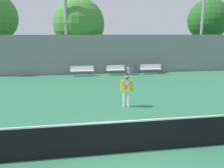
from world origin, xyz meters
TOP-DOWN VIEW (x-y plane):
  - ground_plane at (0.00, 0.00)m, footprint 100.00×100.00m
  - tennis_net at (0.00, 0.00)m, footprint 12.24×0.09m
  - tennis_player at (1.13, 4.34)m, footprint 0.59×0.49m
  - bench_courtside_near at (5.40, 13.17)m, footprint 1.99×0.40m
  - bench_courtside_far at (2.09, 13.17)m, footprint 1.67×0.40m
  - bench_adjacent_court at (-0.94, 13.17)m, footprint 2.07×0.40m
  - light_pole_near_left at (-2.20, 14.43)m, footprint 0.90×0.60m
  - light_pole_far_right at (10.97, 14.55)m, footprint 0.90×0.60m
  - trash_bin at (3.40, 13.18)m, footprint 0.53×0.53m
  - back_fence at (0.00, 14.17)m, footprint 30.74×0.06m
  - tree_green_tall at (-1.05, 16.51)m, footprint 5.07×5.07m
  - tree_dark_dense at (13.94, 18.38)m, footprint 4.68×4.68m

SIDE VIEW (x-z plane):
  - ground_plane at x=0.00m, z-range 0.00..0.00m
  - trash_bin at x=3.40m, z-range 0.00..0.83m
  - tennis_net at x=0.00m, z-range 0.01..1.09m
  - bench_courtside_far at x=2.09m, z-range 0.11..0.99m
  - bench_courtside_near at x=5.40m, z-range 0.11..1.00m
  - bench_adjacent_court at x=-0.94m, z-range 0.11..1.00m
  - tennis_player at x=1.13m, z-range 0.12..1.77m
  - back_fence at x=0.00m, z-range 0.00..3.58m
  - tree_green_tall at x=-1.05m, z-range 1.00..8.12m
  - tree_dark_dense at x=13.94m, z-range 1.45..9.05m
  - light_pole_far_right at x=10.97m, z-range 0.85..10.65m
  - light_pole_near_left at x=-2.20m, z-range 0.56..11.65m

